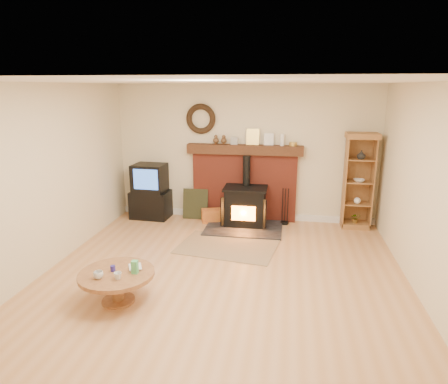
% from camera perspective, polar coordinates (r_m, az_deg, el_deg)
% --- Properties ---
extents(ground, '(5.50, 5.50, 0.00)m').
position_cam_1_polar(ground, '(5.51, -0.46, -12.65)').
color(ground, '#BD824E').
rests_on(ground, ground).
extents(room_shell, '(5.02, 5.52, 2.61)m').
position_cam_1_polar(room_shell, '(5.05, -0.51, 5.42)').
color(room_shell, beige).
rests_on(room_shell, ground).
extents(chimney_breast, '(2.20, 0.22, 1.78)m').
position_cam_1_polar(chimney_breast, '(7.73, 2.93, 1.79)').
color(chimney_breast, maroon).
rests_on(chimney_breast, ground).
extents(wood_stove, '(1.40, 1.00, 1.30)m').
position_cam_1_polar(wood_stove, '(7.46, 3.02, -2.20)').
color(wood_stove, black).
rests_on(wood_stove, ground).
extents(area_rug, '(1.70, 1.29, 0.01)m').
position_cam_1_polar(area_rug, '(6.60, 0.50, -7.79)').
color(area_rug, brown).
rests_on(area_rug, ground).
extents(tv_unit, '(0.76, 0.56, 1.08)m').
position_cam_1_polar(tv_unit, '(8.02, -10.48, -0.05)').
color(tv_unit, black).
rests_on(tv_unit, ground).
extents(curio_cabinet, '(0.56, 0.41, 1.76)m').
position_cam_1_polar(curio_cabinet, '(7.66, 18.63, 1.51)').
color(curio_cabinet, brown).
rests_on(curio_cabinet, ground).
extents(firelog_box, '(0.45, 0.36, 0.25)m').
position_cam_1_polar(firelog_box, '(7.74, -1.71, -3.39)').
color(firelog_box, orange).
rests_on(firelog_box, ground).
extents(leaning_painting, '(0.50, 0.13, 0.59)m').
position_cam_1_polar(leaning_painting, '(7.91, -4.10, -1.71)').
color(leaning_painting, black).
rests_on(leaning_painting, ground).
extents(fire_tools, '(0.16, 0.16, 0.70)m').
position_cam_1_polar(fire_tools, '(7.70, 8.66, -3.58)').
color(fire_tools, black).
rests_on(fire_tools, ground).
extents(coffee_table, '(0.91, 0.91, 0.55)m').
position_cam_1_polar(coffee_table, '(5.07, -15.06, -11.78)').
color(coffee_table, brown).
rests_on(coffee_table, ground).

